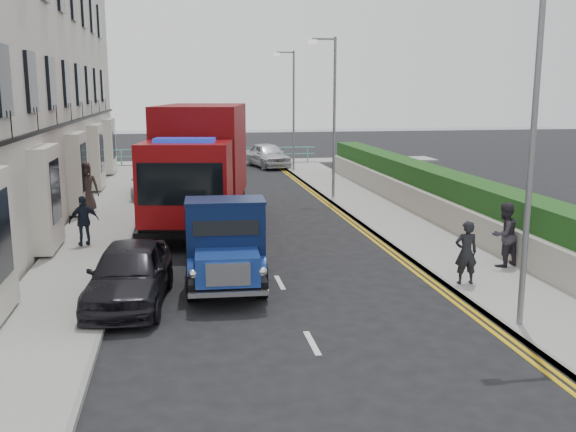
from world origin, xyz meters
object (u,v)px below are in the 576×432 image
at_px(lamp_mid, 332,108).
at_px(parked_car_front, 130,273).
at_px(red_lorry, 200,163).
at_px(lamp_far, 292,104).
at_px(lamp_near, 527,132).
at_px(pedestrian_east_near, 466,252).
at_px(bedford_lorry, 226,248).

height_order(lamp_mid, parked_car_front, lamp_mid).
xyz_separation_m(lamp_mid, red_lorry, (-5.87, -4.67, -1.73)).
relative_size(lamp_far, parked_car_front, 1.69).
xyz_separation_m(lamp_near, red_lorry, (-5.87, 11.33, -1.73)).
relative_size(lamp_near, lamp_mid, 1.00).
bearing_deg(parked_car_front, pedestrian_east_near, 3.92).
height_order(lamp_near, parked_car_front, lamp_near).
bearing_deg(bedford_lorry, red_lorry, 95.07).
bearing_deg(red_lorry, lamp_mid, 47.99).
bearing_deg(lamp_mid, red_lorry, -141.51).
height_order(lamp_near, lamp_mid, same).
relative_size(lamp_near, lamp_far, 1.00).
distance_m(lamp_mid, parked_car_front, 15.50).
xyz_separation_m(lamp_far, red_lorry, (-5.87, -14.67, -1.73)).
xyz_separation_m(lamp_near, lamp_far, (0.00, 26.00, 0.00)).
relative_size(lamp_near, pedestrian_east_near, 4.46).
relative_size(bedford_lorry, parked_car_front, 1.15).
distance_m(lamp_near, parked_car_front, 8.96).
xyz_separation_m(lamp_mid, bedford_lorry, (-5.54, -12.29, -2.98)).
relative_size(lamp_mid, pedestrian_east_near, 4.46).
distance_m(bedford_lorry, pedestrian_east_near, 5.84).
bearing_deg(bedford_lorry, pedestrian_east_near, -6.43).
bearing_deg(lamp_near, lamp_mid, 90.00).
bearing_deg(lamp_near, pedestrian_east_near, 85.43).
height_order(bedford_lorry, red_lorry, red_lorry).
height_order(lamp_near, bedford_lorry, lamp_near).
xyz_separation_m(lamp_mid, pedestrian_east_near, (0.22, -13.21, -3.09)).
height_order(bedford_lorry, pedestrian_east_near, bedford_lorry).
bearing_deg(lamp_near, bedford_lorry, 146.25).
bearing_deg(lamp_mid, bedford_lorry, -114.27).
distance_m(lamp_mid, pedestrian_east_near, 13.57).
distance_m(red_lorry, pedestrian_east_near, 10.58).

